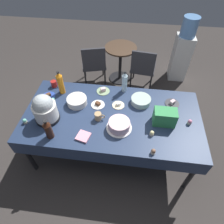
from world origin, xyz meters
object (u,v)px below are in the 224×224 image
(glass_salad_bowl, at_px, (141,100))
(dessert_plate_cobalt, at_px, (49,96))
(cupcake_berry, at_px, (153,152))
(dessert_plate_cream, at_px, (118,105))
(soda_bottle_cola, at_px, (48,130))
(ceramic_snack_bowl, at_px, (77,101))
(cupcake_lemon, at_px, (190,122))
(slow_cooker, at_px, (45,109))
(cupcake_rose, at_px, (53,100))
(cupcake_vanilla, at_px, (152,133))
(cupcake_cocoa, at_px, (25,121))
(soda_bottle_orange_juice, at_px, (60,83))
(coffee_mug_tan, at_px, (98,116))
(maroon_chair_left, at_px, (94,63))
(frosted_layer_cake, at_px, (119,125))
(soda_carton, at_px, (165,117))
(water_cooler, at_px, (182,52))
(dessert_plate_white, at_px, (98,104))
(maroon_chair_right, at_px, (143,66))
(round_cafe_table, at_px, (120,58))
(dessert_plate_sage, at_px, (103,91))
(coffee_mug_red, at_px, (54,84))
(dessert_plate_charcoal, at_px, (172,103))
(potluck_table, at_px, (112,118))
(soda_bottle_water, at_px, (125,82))

(glass_salad_bowl, bearing_deg, dessert_plate_cobalt, -178.57)
(glass_salad_bowl, xyz_separation_m, cupcake_berry, (0.15, -0.74, -0.01))
(dessert_plate_cream, distance_m, soda_bottle_cola, 0.92)
(ceramic_snack_bowl, distance_m, cupcake_lemon, 1.42)
(slow_cooker, distance_m, glass_salad_bowl, 1.20)
(cupcake_rose, distance_m, cupcake_vanilla, 1.34)
(cupcake_cocoa, bearing_deg, cupcake_berry, -8.48)
(soda_bottle_orange_juice, bearing_deg, coffee_mug_tan, -36.00)
(glass_salad_bowl, relative_size, dessert_plate_cobalt, 1.46)
(soda_bottle_cola, xyz_separation_m, maroon_chair_left, (0.12, 1.89, -0.38))
(frosted_layer_cake, distance_m, cupcake_berry, 0.48)
(ceramic_snack_bowl, xyz_separation_m, soda_carton, (1.10, -0.19, 0.05))
(dessert_plate_cobalt, bearing_deg, soda_carton, -10.23)
(cupcake_berry, bearing_deg, cupcake_cocoa, 171.52)
(cupcake_vanilla, bearing_deg, cupcake_berry, -87.38)
(dessert_plate_cobalt, xyz_separation_m, water_cooler, (2.02, 1.69, -0.17))
(frosted_layer_cake, height_order, soda_bottle_orange_juice, soda_bottle_orange_juice)
(dessert_plate_white, bearing_deg, coffee_mug_tan, -78.46)
(maroon_chair_right, xyz_separation_m, round_cafe_table, (-0.44, 0.22, 0.01))
(dessert_plate_sage, bearing_deg, dessert_plate_white, -95.56)
(cupcake_cocoa, bearing_deg, coffee_mug_red, 79.66)
(glass_salad_bowl, relative_size, ceramic_snack_bowl, 0.99)
(slow_cooker, height_order, cupcake_berry, slow_cooker)
(dessert_plate_charcoal, distance_m, coffee_mug_tan, 0.99)
(ceramic_snack_bowl, xyz_separation_m, coffee_mug_red, (-0.41, 0.30, -0.00))
(dessert_plate_sage, xyz_separation_m, soda_bottle_orange_juice, (-0.56, -0.09, 0.15))
(soda_bottle_orange_juice, bearing_deg, dessert_plate_sage, 8.81)
(potluck_table, distance_m, soda_bottle_orange_juice, 0.83)
(dessert_plate_white, xyz_separation_m, soda_carton, (0.83, -0.19, 0.09))
(maroon_chair_left, bearing_deg, coffee_mug_red, -108.74)
(dessert_plate_charcoal, xyz_separation_m, maroon_chair_right, (-0.37, 1.19, -0.27))
(maroon_chair_right, bearing_deg, round_cafe_table, 152.99)
(coffee_mug_tan, bearing_deg, slow_cooker, -173.07)
(coffee_mug_tan, height_order, round_cafe_table, coffee_mug_tan)
(ceramic_snack_bowl, xyz_separation_m, dessert_plate_white, (0.27, 0.01, -0.04))
(dessert_plate_cream, height_order, coffee_mug_red, coffee_mug_red)
(round_cafe_table, bearing_deg, dessert_plate_cream, -85.85)
(potluck_table, xyz_separation_m, glass_salad_bowl, (0.35, 0.26, 0.10))
(potluck_table, bearing_deg, water_cooler, 59.67)
(soda_bottle_cola, relative_size, maroon_chair_left, 0.32)
(cupcake_vanilla, relative_size, maroon_chair_right, 0.08)
(potluck_table, relative_size, dessert_plate_sage, 12.07)
(dessert_plate_cream, bearing_deg, maroon_chair_left, 114.28)
(potluck_table, height_order, dessert_plate_charcoal, dessert_plate_charcoal)
(potluck_table, bearing_deg, maroon_chair_left, 109.70)
(glass_salad_bowl, relative_size, soda_bottle_water, 0.80)
(potluck_table, distance_m, cupcake_lemon, 0.94)
(slow_cooker, xyz_separation_m, glass_salad_bowl, (1.11, 0.42, -0.13))
(round_cafe_table, bearing_deg, potluck_table, -88.32)
(cupcake_vanilla, bearing_deg, glass_salad_bowl, 105.21)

